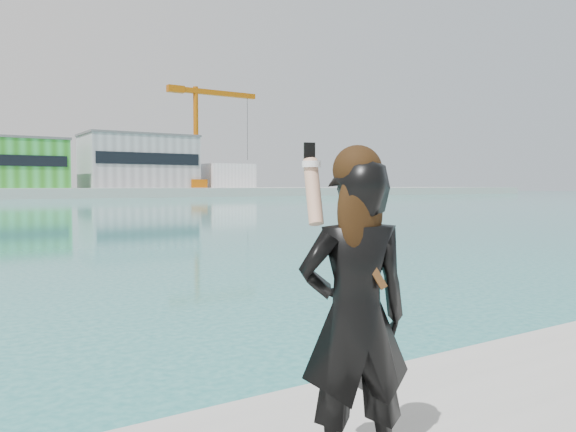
{
  "coord_description": "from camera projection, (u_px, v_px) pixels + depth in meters",
  "views": [
    {
      "loc": [
        -2.82,
        -2.79,
        2.46
      ],
      "look_at": [
        -0.79,
        0.35,
        2.26
      ],
      "focal_mm": 35.0,
      "sensor_mm": 36.0,
      "label": 1
    }
  ],
  "objects": [
    {
      "name": "warehouse_grey_right",
      "position": [
        139.0,
        161.0,
        132.49
      ],
      "size": [
        25.5,
        15.35,
        12.5
      ],
      "color": "gray",
      "rests_on": "far_quay"
    },
    {
      "name": "ancillary_shed",
      "position": [
        226.0,
        176.0,
        142.97
      ],
      "size": [
        12.0,
        10.0,
        6.0
      ],
      "primitive_type": "cube",
      "color": "silver",
      "rests_on": "far_quay"
    },
    {
      "name": "dock_crane",
      "position": [
        201.0,
        133.0,
        134.3
      ],
      "size": [
        23.0,
        4.0,
        24.0
      ],
      "color": "#C05C0B",
      "rests_on": "far_quay"
    },
    {
      "name": "flagpole_right",
      "position": [
        65.0,
        166.0,
        117.0
      ],
      "size": [
        1.28,
        0.16,
        8.0
      ],
      "color": "silver",
      "rests_on": "far_quay"
    },
    {
      "name": "woman",
      "position": [
        355.0,
        308.0,
        3.18
      ],
      "size": [
        0.77,
        0.63,
        1.91
      ],
      "rotation": [
        0.0,
        0.0,
        2.81
      ],
      "color": "black",
      "rests_on": "near_quay"
    }
  ]
}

